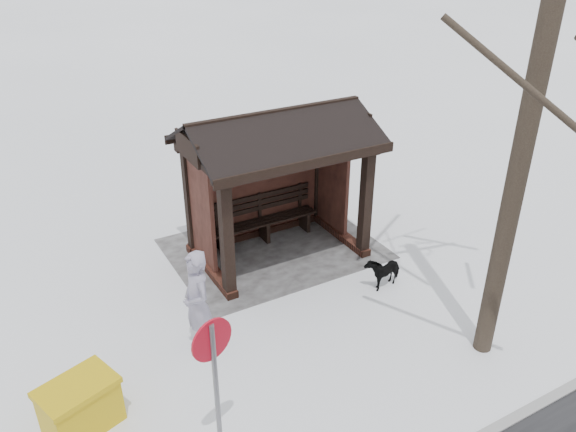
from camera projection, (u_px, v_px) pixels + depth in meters
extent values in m
plane|color=white|center=(278.00, 253.00, 11.72)|extent=(120.00, 120.00, 0.00)
cube|color=gray|center=(274.00, 248.00, 11.87)|extent=(4.20, 3.20, 0.02)
cube|color=#371C14|center=(259.00, 231.00, 12.38)|extent=(3.30, 0.22, 0.16)
cube|color=#371C14|center=(338.00, 233.00, 12.34)|extent=(0.22, 2.10, 0.16)
cube|color=#371C14|center=(211.00, 269.00, 11.04)|extent=(0.22, 2.10, 0.16)
cube|color=black|center=(366.00, 205.00, 11.15)|extent=(0.20, 0.20, 2.30)
cube|color=black|center=(227.00, 242.00, 9.84)|extent=(0.20, 0.20, 2.30)
cube|color=black|center=(318.00, 174.00, 12.54)|extent=(0.20, 0.20, 2.30)
cube|color=black|center=(191.00, 203.00, 11.24)|extent=(0.20, 0.20, 2.30)
cube|color=black|center=(257.00, 184.00, 11.85)|extent=(2.80, 0.08, 2.14)
cube|color=black|center=(332.00, 180.00, 12.05)|extent=(0.08, 1.17, 2.14)
cube|color=black|center=(201.00, 211.00, 10.75)|extent=(0.08, 1.17, 2.14)
cube|color=black|center=(301.00, 162.00, 9.93)|extent=(3.40, 0.20, 0.18)
cube|color=black|center=(256.00, 133.00, 11.32)|extent=(3.40, 0.20, 0.18)
cylinder|color=black|center=(536.00, 87.00, 7.15)|extent=(0.29, 0.29, 8.55)
imported|color=#8E88A0|center=(197.00, 304.00, 8.67)|extent=(0.46, 0.68, 1.81)
imported|color=black|center=(383.00, 270.00, 10.57)|extent=(0.81, 0.49, 0.64)
cube|color=#BF9C0B|center=(81.00, 408.00, 7.54)|extent=(1.08, 0.89, 0.67)
cube|color=#BF9C0B|center=(76.00, 387.00, 7.37)|extent=(1.15, 0.96, 0.08)
cylinder|color=slate|center=(217.00, 395.00, 6.77)|extent=(0.07, 0.07, 2.14)
cylinder|color=#B30C1F|center=(212.00, 340.00, 6.40)|extent=(0.55, 0.17, 0.56)
cylinder|color=white|center=(211.00, 339.00, 6.42)|extent=(0.42, 0.14, 0.43)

